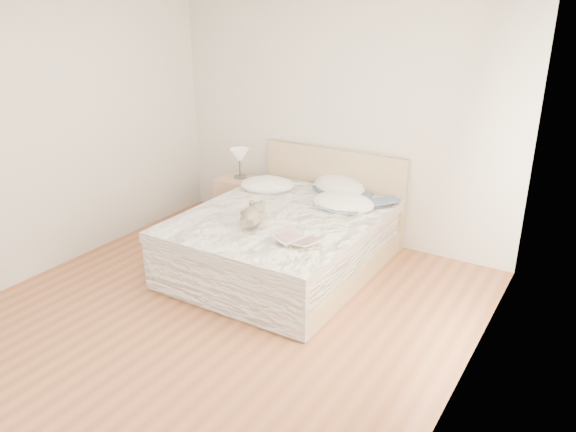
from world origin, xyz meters
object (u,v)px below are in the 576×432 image
at_px(photo_book, 265,187).
at_px(teddy_bear, 251,222).
at_px(table_lamp, 240,157).
at_px(childrens_book, 298,240).
at_px(nightstand, 239,201).
at_px(bed, 286,239).

xyz_separation_m(photo_book, teddy_bear, (0.48, -0.94, 0.02)).
distance_m(table_lamp, photo_book, 0.67).
bearing_deg(childrens_book, nightstand, 156.14).
bearing_deg(teddy_bear, table_lamp, 110.31).
relative_size(bed, nightstand, 3.83).
distance_m(nightstand, table_lamp, 0.53).
distance_m(bed, photo_book, 0.77).
height_order(bed, teddy_bear, bed).
xyz_separation_m(bed, teddy_bear, (-0.07, -0.51, 0.34)).
distance_m(bed, table_lamp, 1.42).
bearing_deg(photo_book, table_lamp, 155.09).
distance_m(table_lamp, teddy_bear, 1.64).
height_order(childrens_book, teddy_bear, teddy_bear).
relative_size(childrens_book, teddy_bear, 1.17).
relative_size(bed, teddy_bear, 6.74).
bearing_deg(table_lamp, bed, -34.34).
height_order(table_lamp, teddy_bear, table_lamp).
relative_size(nightstand, photo_book, 1.69).
relative_size(nightstand, table_lamp, 1.62).
bearing_deg(childrens_book, photo_book, 150.64).
distance_m(table_lamp, childrens_book, 2.08).
height_order(nightstand, teddy_bear, teddy_bear).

